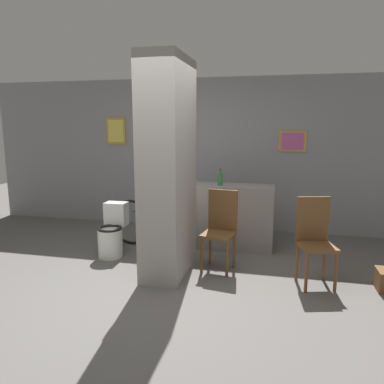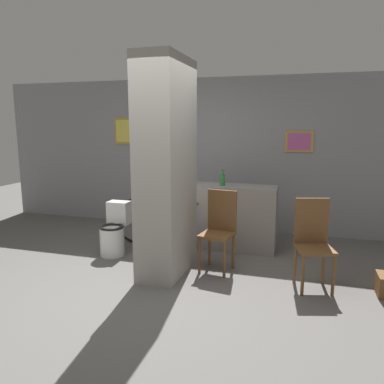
{
  "view_description": "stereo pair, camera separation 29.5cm",
  "coord_description": "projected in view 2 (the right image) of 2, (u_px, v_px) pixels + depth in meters",
  "views": [
    {
      "loc": [
        1.29,
        -3.78,
        1.83
      ],
      "look_at": [
        0.2,
        0.91,
        0.95
      ],
      "focal_mm": 35.0,
      "sensor_mm": 36.0,
      "label": 1
    },
    {
      "loc": [
        1.57,
        -3.71,
        1.83
      ],
      "look_at": [
        0.2,
        0.91,
        0.95
      ],
      "focal_mm": 35.0,
      "sensor_mm": 36.0,
      "label": 2
    }
  ],
  "objects": [
    {
      "name": "bottle_tall",
      "position": [
        223.0,
        179.0,
        5.39
      ],
      "size": [
        0.08,
        0.08,
        0.25
      ],
      "color": "#267233",
      "rests_on": "counter_shelf"
    },
    {
      "name": "bicycle",
      "position": [
        167.0,
        223.0,
        5.61
      ],
      "size": [
        1.77,
        0.42,
        0.75
      ],
      "color": "black",
      "rests_on": "ground_plane"
    },
    {
      "name": "chair_by_doorway",
      "position": [
        313.0,
        240.0,
        4.18
      ],
      "size": [
        0.47,
        0.47,
        1.01
      ],
      "rotation": [
        0.0,
        0.0,
        0.27
      ],
      "color": "brown",
      "rests_on": "ground_plane"
    },
    {
      "name": "counter_shelf",
      "position": [
        232.0,
        217.0,
        5.51
      ],
      "size": [
        1.28,
        0.44,
        0.95
      ],
      "color": "gray",
      "rests_on": "ground_plane"
    },
    {
      "name": "pillar_center",
      "position": [
        167.0,
        168.0,
        4.51
      ],
      "size": [
        0.5,
        1.02,
        2.6
      ],
      "color": "gray",
      "rests_on": "ground_plane"
    },
    {
      "name": "ground_plane",
      "position": [
        152.0,
        287.0,
        4.27
      ],
      "size": [
        14.0,
        14.0,
        0.0
      ],
      "primitive_type": "plane",
      "color": "#5B5956"
    },
    {
      "name": "chair_near_pillar",
      "position": [
        219.0,
        227.0,
        4.7
      ],
      "size": [
        0.43,
        0.43,
        1.01
      ],
      "rotation": [
        0.0,
        0.0,
        -0.15
      ],
      "color": "brown",
      "rests_on": "ground_plane"
    },
    {
      "name": "wall_back",
      "position": [
        209.0,
        155.0,
        6.51
      ],
      "size": [
        8.0,
        0.09,
        2.6
      ],
      "color": "gray",
      "rests_on": "ground_plane"
    },
    {
      "name": "toilet",
      "position": [
        114.0,
        232.0,
        5.3
      ],
      "size": [
        0.34,
        0.5,
        0.73
      ],
      "color": "white",
      "rests_on": "ground_plane"
    }
  ]
}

